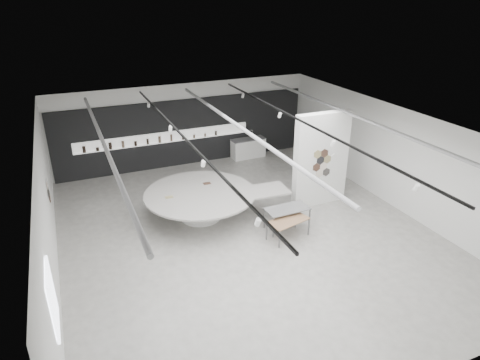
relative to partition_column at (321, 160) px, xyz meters
name	(u,v)px	position (x,y,z in m)	size (l,w,h in m)	color
room	(244,178)	(-3.59, -1.00, 0.27)	(12.02, 14.02, 3.82)	#ACA9A2
back_wall_display	(184,133)	(-3.59, 5.94, -0.26)	(11.80, 0.27, 3.10)	black
partition_column	(321,160)	(0.00, 0.00, 0.00)	(2.20, 0.38, 3.60)	white
display_island	(203,201)	(-4.50, 0.62, -1.14)	(5.22, 4.25, 1.02)	white
sample_table_wood	(288,221)	(-2.33, -1.80, -1.19)	(1.52, 1.01, 0.66)	#906A4A
sample_table_stone	(287,210)	(-2.07, -1.24, -1.09)	(1.52, 0.78, 0.77)	slate
kitchen_counter	(248,148)	(-0.49, 5.54, -1.32)	(1.71, 0.73, 1.33)	white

